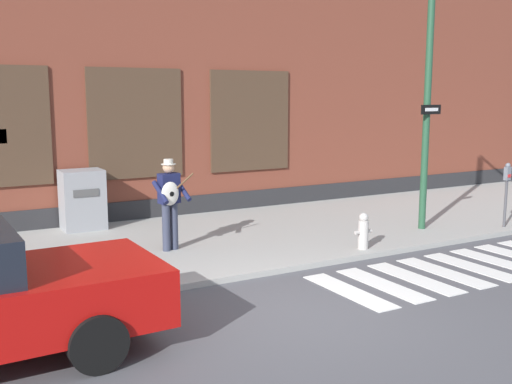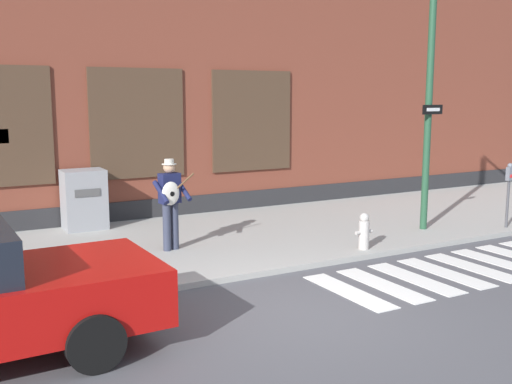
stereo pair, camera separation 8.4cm
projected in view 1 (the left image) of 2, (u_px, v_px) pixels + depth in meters
name	position (u px, v px, depth m)	size (l,w,h in m)	color
ground_plane	(298.00, 314.00, 8.29)	(160.00, 160.00, 0.00)	#4C4C51
sidewalk	(180.00, 244.00, 11.98)	(28.00, 5.17, 0.10)	#9E9E99
building_backdrop	(108.00, 45.00, 15.25)	(28.00, 4.06, 8.56)	brown
crosswalk	(458.00, 269.00, 10.39)	(5.20, 1.90, 0.01)	silver
busker	(170.00, 199.00, 11.15)	(0.75, 0.59, 1.73)	#33384C
traffic_light	(482.00, 53.00, 11.55)	(0.71, 3.45, 5.32)	#234C33
parking_meter	(507.00, 185.00, 13.18)	(0.13, 0.11, 1.44)	#47474C
utility_box	(82.00, 200.00, 13.03)	(0.90, 0.72, 1.30)	gray
fire_hydrant	(363.00, 231.00, 11.37)	(0.38, 0.20, 0.70)	#B2ADA8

